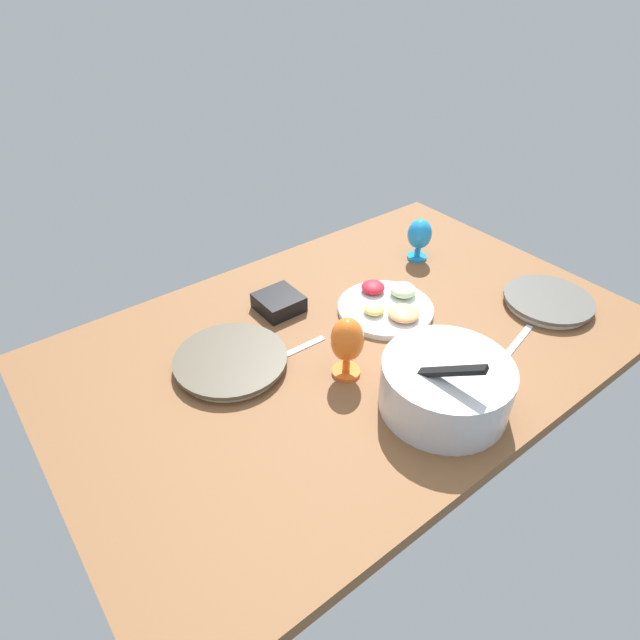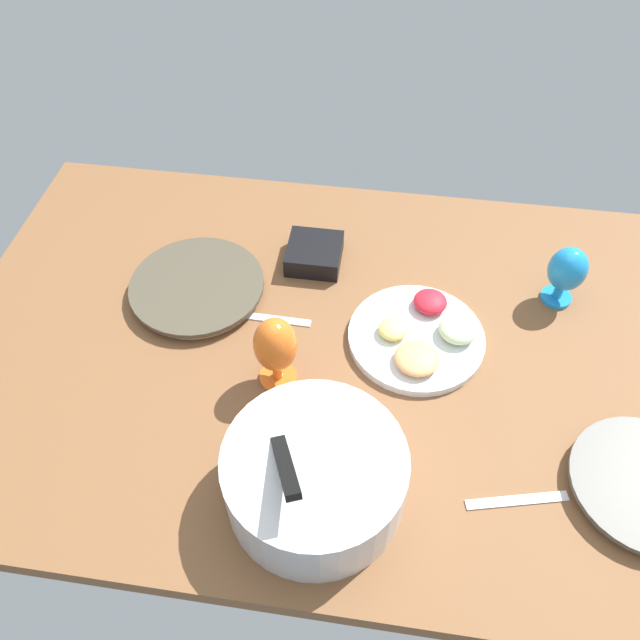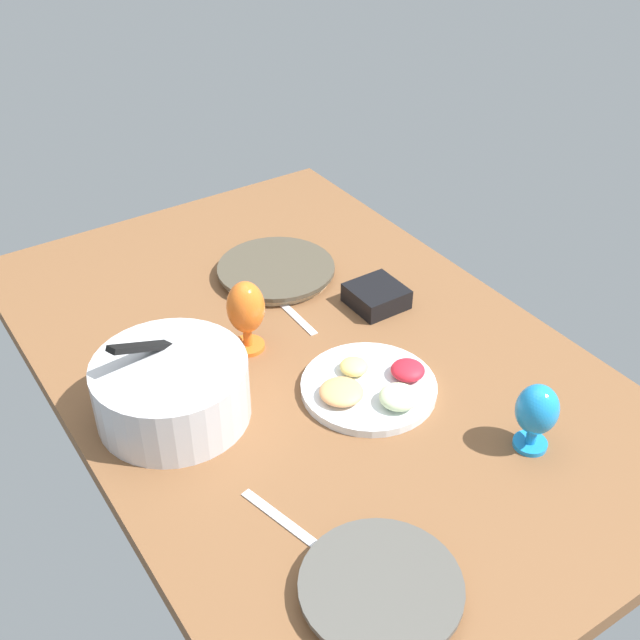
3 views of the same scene
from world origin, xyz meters
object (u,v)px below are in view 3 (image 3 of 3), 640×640
at_px(dinner_plate_left, 381,589).
at_px(square_bowl_black, 376,295).
at_px(hurricane_glass_blue, 537,412).
at_px(dinner_plate_right, 276,271).
at_px(mixing_bowl, 172,387).
at_px(fruit_platter, 371,386).
at_px(hurricane_glass_orange, 246,310).

relative_size(dinner_plate_left, square_bowl_black, 2.13).
bearing_deg(hurricane_glass_blue, square_bowl_black, -4.17).
distance_m(dinner_plate_right, mixing_bowl, 0.54).
relative_size(dinner_plate_left, mixing_bowl, 0.86).
bearing_deg(square_bowl_black, fruit_platter, 141.28).
xyz_separation_m(dinner_plate_right, hurricane_glass_blue, (-0.78, -0.09, 0.07)).
bearing_deg(dinner_plate_left, mixing_bowl, 8.95).
bearing_deg(hurricane_glass_orange, dinner_plate_right, -42.95).
relative_size(mixing_bowl, fruit_platter, 1.08).
relative_size(hurricane_glass_blue, square_bowl_black, 1.18).
xyz_separation_m(mixing_bowl, hurricane_glass_blue, (-0.46, -0.53, 0.02)).
relative_size(mixing_bowl, hurricane_glass_blue, 2.12).
distance_m(hurricane_glass_blue, hurricane_glass_orange, 0.64).
bearing_deg(hurricane_glass_orange, square_bowl_black, -93.68).
bearing_deg(mixing_bowl, hurricane_glass_blue, -130.93).
distance_m(hurricane_glass_orange, square_bowl_black, 0.35).
height_order(dinner_plate_right, hurricane_glass_orange, hurricane_glass_orange).
bearing_deg(hurricane_glass_blue, mixing_bowl, 49.07).
bearing_deg(hurricane_glass_orange, hurricane_glass_blue, -152.17).
bearing_deg(hurricane_glass_orange, dinner_plate_left, 168.23).
xyz_separation_m(mixing_bowl, fruit_platter, (-0.17, -0.36, -0.05)).
height_order(fruit_platter, hurricane_glass_orange, hurricane_glass_orange).
bearing_deg(square_bowl_black, mixing_bowl, 98.65).
xyz_separation_m(hurricane_glass_blue, square_bowl_black, (0.54, -0.04, -0.06)).
height_order(dinner_plate_right, square_bowl_black, square_bowl_black).
distance_m(dinner_plate_left, fruit_platter, 0.48).
xyz_separation_m(hurricane_glass_orange, square_bowl_black, (-0.02, -0.34, -0.07)).
bearing_deg(fruit_platter, dinner_plate_right, -7.88).
xyz_separation_m(fruit_platter, hurricane_glass_blue, (-0.29, -0.16, 0.07)).
bearing_deg(dinner_plate_left, hurricane_glass_orange, -11.77).
distance_m(mixing_bowl, hurricane_glass_blue, 0.70).
height_order(dinner_plate_left, dinner_plate_right, same).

